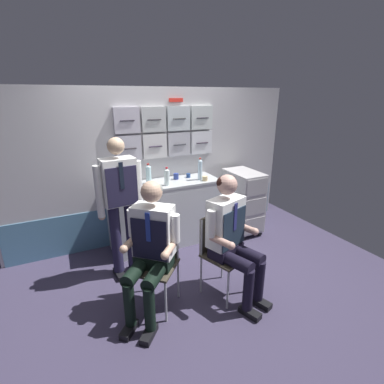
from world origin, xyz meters
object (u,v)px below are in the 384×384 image
(crew_member_right, at_px, (232,233))
(water_bottle_short, at_px, (149,174))
(crew_member_left, at_px, (150,244))
(folding_chair_right, at_px, (219,245))
(folding_chair_left, at_px, (158,254))
(service_trolley, at_px, (243,200))
(coffee_cup_white, at_px, (120,186))
(crew_member_standing, at_px, (120,198))

(crew_member_right, relative_size, water_bottle_short, 4.80)
(crew_member_left, distance_m, folding_chair_right, 0.77)
(folding_chair_left, height_order, folding_chair_right, same)
(crew_member_right, bearing_deg, service_trolley, 50.06)
(service_trolley, distance_m, coffee_cup_white, 1.86)
(crew_member_standing, distance_m, coffee_cup_white, 0.51)
(folding_chair_right, height_order, water_bottle_short, water_bottle_short)
(coffee_cup_white, bearing_deg, crew_member_left, -90.15)
(water_bottle_short, distance_m, coffee_cup_white, 0.40)
(crew_member_standing, bearing_deg, crew_member_right, -44.32)
(crew_member_right, bearing_deg, folding_chair_left, 159.34)
(crew_member_left, xyz_separation_m, folding_chair_right, (0.74, 0.01, -0.20))
(crew_member_left, height_order, crew_member_standing, crew_member_standing)
(crew_member_right, bearing_deg, folding_chair_right, 109.63)
(folding_chair_left, xyz_separation_m, coffee_cup_white, (-0.10, 1.11, 0.41))
(crew_member_left, bearing_deg, coffee_cup_white, 89.85)
(folding_chair_left, distance_m, folding_chair_right, 0.65)
(crew_member_left, relative_size, folding_chair_right, 1.53)
(water_bottle_short, bearing_deg, crew_member_right, -74.06)
(crew_member_standing, bearing_deg, coffee_cup_white, 78.31)
(water_bottle_short, bearing_deg, crew_member_left, -107.26)
(water_bottle_short, height_order, coffee_cup_white, water_bottle_short)
(service_trolley, height_order, folding_chair_right, service_trolley)
(crew_member_left, bearing_deg, crew_member_right, -10.15)
(service_trolley, bearing_deg, water_bottle_short, 171.85)
(folding_chair_left, xyz_separation_m, water_bottle_short, (0.29, 1.15, 0.50))
(crew_member_standing, xyz_separation_m, water_bottle_short, (0.49, 0.54, 0.08))
(folding_chair_left, bearing_deg, water_bottle_short, 75.90)
(crew_member_left, height_order, crew_member_right, crew_member_right)
(crew_member_right, distance_m, coffee_cup_white, 1.60)
(crew_member_left, xyz_separation_m, water_bottle_short, (0.39, 1.27, 0.30))
(crew_member_left, distance_m, crew_member_right, 0.81)
(crew_member_right, bearing_deg, crew_member_standing, 135.68)
(coffee_cup_white, bearing_deg, crew_member_standing, -101.69)
(folding_chair_right, bearing_deg, coffee_cup_white, 121.18)
(service_trolley, xyz_separation_m, crew_member_standing, (-1.91, -0.33, 0.45))
(crew_member_left, distance_m, crew_member_standing, 0.77)
(service_trolley, bearing_deg, crew_member_right, -129.94)
(crew_member_standing, height_order, water_bottle_short, crew_member_standing)
(folding_chair_left, height_order, water_bottle_short, water_bottle_short)
(service_trolley, xyz_separation_m, folding_chair_left, (-1.70, -0.95, 0.02))
(folding_chair_left, relative_size, crew_member_standing, 0.53)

